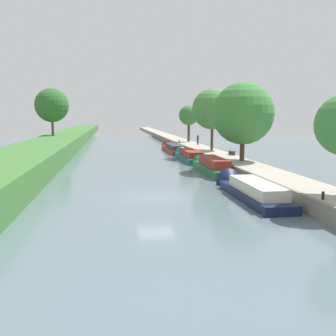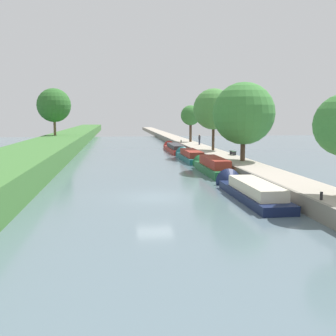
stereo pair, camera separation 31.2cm
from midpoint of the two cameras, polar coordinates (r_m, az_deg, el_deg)
The scene contains 15 objects.
ground_plane at distance 27.06m, azimuth -1.61°, elevation -4.30°, with size 160.00×160.00×0.00m, color slate.
right_towpath at distance 29.62m, azimuth 17.71°, elevation -2.62°, with size 3.26×260.00×1.01m.
stone_quay at distance 28.92m, azimuth 14.56°, elevation -2.70°, with size 0.25×260.00×1.06m.
narrowboat_navy at distance 27.76m, azimuth 11.91°, elevation -3.11°, with size 2.18×10.51×2.07m.
narrowboat_green at distance 38.86m, azimuth 6.60°, elevation 0.27°, with size 1.91×10.17×2.13m.
narrowboat_teal at distance 49.82m, azimuth 3.32°, elevation 1.80°, with size 2.06×10.95×2.03m.
narrowboat_red at distance 61.67m, azimuth 1.06°, elevation 2.90°, with size 2.07×12.85×1.96m.
tree_rightbank_midnear at distance 40.49m, azimuth 11.17°, elevation 7.78°, with size 6.26×6.26×7.93m.
tree_rightbank_midfar at distance 52.71m, azimuth 6.83°, elevation 8.50°, with size 5.41×5.41×8.15m.
tree_rightbank_far at distance 69.43m, azimuth 3.44°, elevation 7.63°, with size 3.49×3.49×6.39m.
tree_leftbank_downstream at distance 72.46m, azimuth -16.15°, elevation 8.76°, with size 5.92×5.92×8.25m.
person_walking at distance 62.42m, azimuth 4.74°, elevation 4.20°, with size 0.34×0.34×1.66m.
mooring_bollard_near at distance 23.12m, azimuth 21.79°, elevation -3.79°, with size 0.16×0.16×0.45m.
mooring_bollard_far at distance 67.39m, azimuth 2.05°, elevation 3.92°, with size 0.16×0.16×0.45m.
park_bench at distance 46.66m, azimuth 9.61°, elevation 2.32°, with size 0.44×1.50×0.47m.
Camera 2 is at (-2.59, -26.35, 5.59)m, focal length 41.88 mm.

